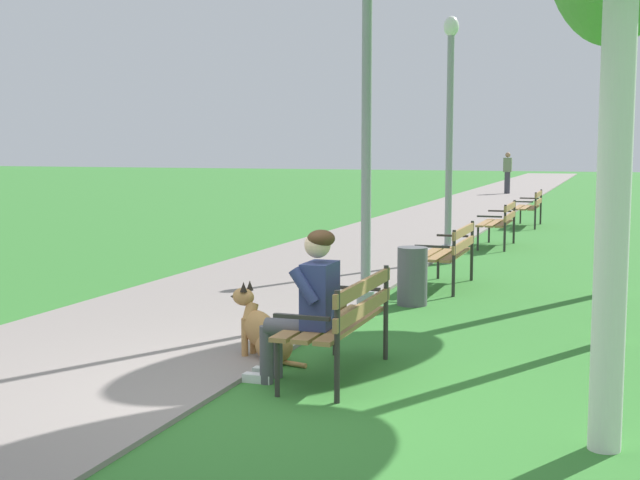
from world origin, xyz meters
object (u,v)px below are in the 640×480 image
(dog_shepherd, at_px, (264,333))
(litter_bin, at_px, (412,276))
(pedestrian_distant, at_px, (507,173))
(park_bench_far, at_px, (500,220))
(park_bench_mid, at_px, (450,250))
(park_bench_furthest, at_px, (530,205))
(person_seated_on_near_bench, at_px, (307,300))
(lamp_post_near, at_px, (367,113))
(park_bench_near, at_px, (343,316))
(lamp_post_mid, at_px, (450,137))

(dog_shepherd, bearing_deg, litter_bin, 78.92)
(pedestrian_distant, bearing_deg, park_bench_far, -83.26)
(park_bench_mid, bearing_deg, litter_bin, -97.12)
(park_bench_furthest, height_order, person_seated_on_near_bench, person_seated_on_near_bench)
(lamp_post_near, xyz_separation_m, pedestrian_distant, (-1.59, 24.94, -1.42))
(park_bench_far, bearing_deg, lamp_post_near, -94.00)
(park_bench_far, distance_m, pedestrian_distant, 17.86)
(park_bench_mid, distance_m, person_seated_on_near_bench, 5.05)
(park_bench_far, relative_size, pedestrian_distant, 0.91)
(person_seated_on_near_bench, bearing_deg, park_bench_far, 88.91)
(person_seated_on_near_bench, bearing_deg, litter_bin, 89.95)
(park_bench_far, height_order, park_bench_furthest, same)
(park_bench_near, distance_m, dog_shepherd, 0.88)
(park_bench_far, relative_size, litter_bin, 2.14)
(park_bench_far, xyz_separation_m, person_seated_on_near_bench, (-0.19, -9.93, 0.17))
(park_bench_furthest, distance_m, pedestrian_distant, 13.54)
(park_bench_mid, bearing_deg, park_bench_far, 89.90)
(dog_shepherd, distance_m, litter_bin, 3.14)
(pedestrian_distant, bearing_deg, person_seated_on_near_bench, -86.06)
(park_bench_mid, bearing_deg, park_bench_near, -89.68)
(park_bench_far, distance_m, person_seated_on_near_bench, 9.94)
(park_bench_far, height_order, dog_shepherd, park_bench_far)
(park_bench_mid, relative_size, dog_shepherd, 1.83)
(park_bench_near, xyz_separation_m, park_bench_mid, (-0.03, 4.76, 0.00))
(lamp_post_mid, bearing_deg, litter_bin, -85.35)
(park_bench_far, relative_size, person_seated_on_near_bench, 1.20)
(park_bench_furthest, xyz_separation_m, person_seated_on_near_bench, (-0.31, -14.32, 0.17))
(litter_bin, bearing_deg, person_seated_on_near_bench, -90.05)
(park_bench_mid, relative_size, lamp_post_mid, 0.38)
(park_bench_near, xyz_separation_m, lamp_post_mid, (-0.51, 7.11, 1.53))
(park_bench_mid, distance_m, litter_bin, 1.44)
(pedestrian_distant, bearing_deg, park_bench_mid, -84.73)
(pedestrian_distant, bearing_deg, park_bench_near, -85.58)
(dog_shepherd, relative_size, pedestrian_distant, 0.50)
(litter_bin, relative_size, pedestrian_distant, 0.42)
(park_bench_furthest, xyz_separation_m, dog_shepherd, (-0.91, -13.78, -0.25))
(person_seated_on_near_bench, xyz_separation_m, dog_shepherd, (-0.60, 0.53, -0.42))
(park_bench_furthest, relative_size, lamp_post_mid, 0.38)
(lamp_post_near, relative_size, litter_bin, 6.25)
(person_seated_on_near_bench, bearing_deg, lamp_post_near, 96.63)
(park_bench_furthest, xyz_separation_m, lamp_post_near, (-0.63, -11.60, 1.75))
(park_bench_far, bearing_deg, pedestrian_distant, 96.74)
(park_bench_furthest, relative_size, litter_bin, 2.14)
(park_bench_mid, relative_size, person_seated_on_near_bench, 1.20)
(park_bench_far, relative_size, dog_shepherd, 1.83)
(park_bench_furthest, distance_m, litter_bin, 10.71)
(park_bench_near, distance_m, person_seated_on_near_bench, 0.39)
(park_bench_far, distance_m, lamp_post_mid, 3.01)
(person_seated_on_near_bench, distance_m, dog_shepherd, 0.91)
(park_bench_near, height_order, park_bench_far, same)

